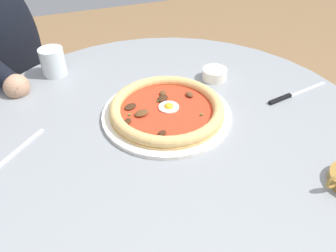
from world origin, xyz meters
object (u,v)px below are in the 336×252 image
(pizza_on_plate, at_px, (167,110))
(water_glass, at_px, (53,63))
(diner_person, at_px, (12,103))
(ramekin_capers, at_px, (215,74))
(dining_table, at_px, (169,166))
(fork_utensil, at_px, (17,151))
(steak_knife, at_px, (290,96))

(pizza_on_plate, xyz_separation_m, water_glass, (-0.24, 0.31, 0.02))
(diner_person, bearing_deg, water_glass, -53.61)
(ramekin_capers, bearing_deg, pizza_on_plate, -147.83)
(pizza_on_plate, bearing_deg, ramekin_capers, 32.17)
(ramekin_capers, bearing_deg, dining_table, -141.10)
(fork_utensil, bearing_deg, pizza_on_plate, 1.76)
(pizza_on_plate, distance_m, fork_utensil, 0.36)
(pizza_on_plate, bearing_deg, dining_table, -102.17)
(water_glass, xyz_separation_m, steak_knife, (0.58, -0.35, -0.03))
(steak_knife, distance_m, ramekin_capers, 0.22)
(pizza_on_plate, xyz_separation_m, fork_utensil, (-0.36, -0.01, -0.02))
(dining_table, bearing_deg, water_glass, 123.32)
(steak_knife, distance_m, fork_utensil, 0.70)
(fork_utensil, bearing_deg, diner_person, 96.80)
(water_glass, relative_size, steak_knife, 0.38)
(pizza_on_plate, height_order, fork_utensil, pizza_on_plate)
(steak_knife, relative_size, fork_utensil, 1.68)
(diner_person, bearing_deg, pizza_on_plate, -52.86)
(water_glass, relative_size, diner_person, 0.07)
(dining_table, xyz_separation_m, pizza_on_plate, (0.01, 0.04, 0.16))
(pizza_on_plate, distance_m, steak_knife, 0.34)
(dining_table, distance_m, diner_person, 0.73)
(steak_knife, height_order, ramekin_capers, ramekin_capers)
(water_glass, relative_size, fork_utensil, 0.64)
(ramekin_capers, bearing_deg, fork_utensil, -166.44)
(dining_table, relative_size, diner_person, 0.86)
(ramekin_capers, bearing_deg, diner_person, 144.62)
(pizza_on_plate, distance_m, water_glass, 0.39)
(water_glass, height_order, fork_utensil, water_glass)
(dining_table, distance_m, fork_utensil, 0.37)
(fork_utensil, bearing_deg, dining_table, -5.05)
(pizza_on_plate, bearing_deg, diner_person, 127.14)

